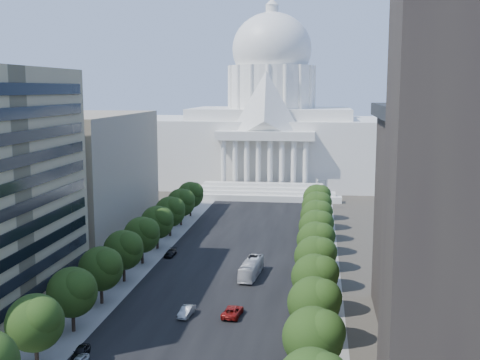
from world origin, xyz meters
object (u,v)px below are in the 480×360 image
at_px(car_dark_a, 81,352).
at_px(car_silver, 187,312).
at_px(city_bus, 251,268).
at_px(car_dark_b, 170,253).
at_px(car_red, 233,312).

bearing_deg(car_dark_a, car_silver, 53.34).
bearing_deg(city_bus, car_dark_b, 153.26).
relative_size(car_dark_b, city_bus, 0.39).
relative_size(car_dark_a, car_dark_b, 0.92).
xyz_separation_m(car_dark_b, city_bus, (19.19, -12.14, 0.98)).
bearing_deg(car_dark_b, car_red, -58.00).
height_order(car_red, car_dark_b, car_red).
relative_size(car_silver, city_bus, 0.40).
bearing_deg(car_red, car_silver, 13.39).
bearing_deg(city_bus, car_silver, -104.63).
xyz_separation_m(car_silver, car_dark_b, (-11.14, 34.00, -0.11)).
distance_m(car_red, city_bus, 20.99).
relative_size(car_dark_a, car_red, 0.73).
xyz_separation_m(car_dark_a, car_dark_b, (0.00, 50.45, -0.05)).
bearing_deg(car_dark_b, car_silver, -69.08).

